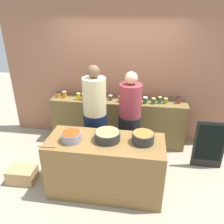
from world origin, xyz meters
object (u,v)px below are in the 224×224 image
object	(u,v)px
preserve_jar_4	(95,96)
preserve_jar_13	(166,101)
preserve_jar_1	(65,94)
wooden_spoon	(46,147)
cooking_pot_left	(71,136)
cook_in_cap	(130,124)
preserve_jar_8	(127,100)
bread_crate	(22,175)
preserve_jar_2	(79,96)
preserve_jar_3	(84,97)
preserve_jar_9	(138,101)
cooking_pot_center	(107,136)
preserve_jar_10	(145,100)
preserve_jar_14	(179,100)
cooking_pot_right	(143,138)
preserve_jar_0	(58,94)
preserve_jar_7	(120,99)
cook_with_tongs	(95,123)
preserve_jar_5	(105,96)
preserve_jar_11	(153,101)
preserve_jar_6	(110,98)
chalkboard_sign	(209,145)

from	to	relation	value
preserve_jar_4	preserve_jar_13	distance (m)	1.38
preserve_jar_1	wooden_spoon	xyz separation A→B (m)	(0.34, -1.71, -0.11)
cooking_pot_left	cook_in_cap	world-z (taller)	cook_in_cap
preserve_jar_8	bread_crate	world-z (taller)	preserve_jar_8
preserve_jar_2	preserve_jar_3	bearing A→B (deg)	-2.53
preserve_jar_9	cooking_pot_center	xyz separation A→B (m)	(-0.37, -1.31, -0.04)
preserve_jar_1	preserve_jar_10	xyz separation A→B (m)	(1.64, -0.07, -0.00)
preserve_jar_14	cooking_pot_right	world-z (taller)	preserve_jar_14
cooking_pot_left	cooking_pot_right	size ratio (longest dim) A/B	0.93
preserve_jar_0	preserve_jar_7	bearing A→B (deg)	-3.26
preserve_jar_4	cook_with_tongs	size ratio (longest dim) A/B	0.06
preserve_jar_5	preserve_jar_14	world-z (taller)	preserve_jar_14
preserve_jar_14	cook_with_tongs	world-z (taller)	cook_with_tongs
preserve_jar_7	preserve_jar_11	xyz separation A→B (m)	(0.64, 0.01, -0.00)
preserve_jar_6	preserve_jar_13	world-z (taller)	same
cooking_pot_center	bread_crate	distance (m)	1.65
preserve_jar_3	preserve_jar_11	world-z (taller)	preserve_jar_3
preserve_jar_9	cooking_pot_left	world-z (taller)	preserve_jar_9
preserve_jar_1	preserve_jar_9	world-z (taller)	preserve_jar_1
preserve_jar_14	preserve_jar_8	bearing A→B (deg)	-173.67
preserve_jar_0	preserve_jar_5	world-z (taller)	preserve_jar_0
preserve_jar_1	bread_crate	xyz separation A→B (m)	(-0.29, -1.46, -0.89)
preserve_jar_11	preserve_jar_13	distance (m)	0.24
preserve_jar_4	chalkboard_sign	world-z (taller)	preserve_jar_4
preserve_jar_7	cook_with_tongs	size ratio (longest dim) A/B	0.07
cook_with_tongs	preserve_jar_7	bearing A→B (deg)	64.57
bread_crate	chalkboard_sign	xyz separation A→B (m)	(3.07, 0.85, 0.34)
cooking_pot_left	cooking_pot_center	bearing A→B (deg)	10.54
preserve_jar_3	preserve_jar_13	bearing A→B (deg)	2.76
preserve_jar_8	bread_crate	bearing A→B (deg)	-138.91
preserve_jar_0	preserve_jar_4	size ratio (longest dim) A/B	1.06
preserve_jar_11	preserve_jar_13	size ratio (longest dim) A/B	1.07
preserve_jar_5	preserve_jar_9	size ratio (longest dim) A/B	1.01
preserve_jar_3	preserve_jar_6	bearing A→B (deg)	7.93
preserve_jar_2	cooking_pot_center	distance (m)	1.55
preserve_jar_6	preserve_jar_13	bearing A→B (deg)	0.23
cooking_pot_right	cook_with_tongs	world-z (taller)	cook_with_tongs
preserve_jar_9	bread_crate	distance (m)	2.42
preserve_jar_14	chalkboard_sign	bearing A→B (deg)	-51.25
preserve_jar_14	preserve_jar_6	bearing A→B (deg)	-178.07
cook_with_tongs	cook_in_cap	size ratio (longest dim) A/B	1.07
cooking_pot_left	cooking_pot_center	distance (m)	0.51
preserve_jar_7	bread_crate	distance (m)	2.19
preserve_jar_8	preserve_jar_11	bearing A→B (deg)	1.64
preserve_jar_10	cook_with_tongs	distance (m)	1.11
preserve_jar_5	preserve_jar_11	xyz separation A→B (m)	(0.95, -0.10, -0.00)
preserve_jar_6	cook_in_cap	xyz separation A→B (m)	(0.44, -0.60, -0.23)
preserve_jar_5	preserve_jar_14	xyz separation A→B (m)	(1.43, -0.01, 0.01)
preserve_jar_13	preserve_jar_4	bearing A→B (deg)	179.30
preserve_jar_6	cooking_pot_right	world-z (taller)	preserve_jar_6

